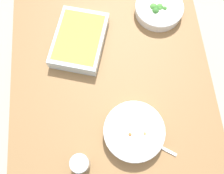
% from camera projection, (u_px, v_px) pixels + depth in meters
% --- Properties ---
extents(ground_plane, '(6.00, 6.00, 0.00)m').
position_uv_depth(ground_plane, '(112.00, 120.00, 1.81)').
color(ground_plane, '#B2A899').
extents(dining_table, '(1.20, 0.90, 0.74)m').
position_uv_depth(dining_table, '(112.00, 93.00, 1.20)').
color(dining_table, olive).
rests_on(dining_table, ground_plane).
extents(stew_bowl, '(0.25, 0.25, 0.06)m').
position_uv_depth(stew_bowl, '(134.00, 132.00, 1.02)').
color(stew_bowl, white).
rests_on(stew_bowl, dining_table).
extents(broccoli_bowl, '(0.23, 0.23, 0.06)m').
position_uv_depth(broccoli_bowl, '(159.00, 9.00, 1.21)').
color(broccoli_bowl, white).
rests_on(broccoli_bowl, dining_table).
extents(baking_dish, '(0.35, 0.30, 0.06)m').
position_uv_depth(baking_dish, '(79.00, 40.00, 1.15)').
color(baking_dish, silver).
rests_on(baking_dish, dining_table).
extents(drink_cup, '(0.07, 0.07, 0.08)m').
position_uv_depth(drink_cup, '(80.00, 164.00, 0.97)').
color(drink_cup, '#B2BCC6').
rests_on(drink_cup, dining_table).
extents(spoon_by_stew, '(0.11, 0.16, 0.01)m').
position_uv_depth(spoon_by_stew, '(151.00, 142.00, 1.03)').
color(spoon_by_stew, silver).
rests_on(spoon_by_stew, dining_table).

